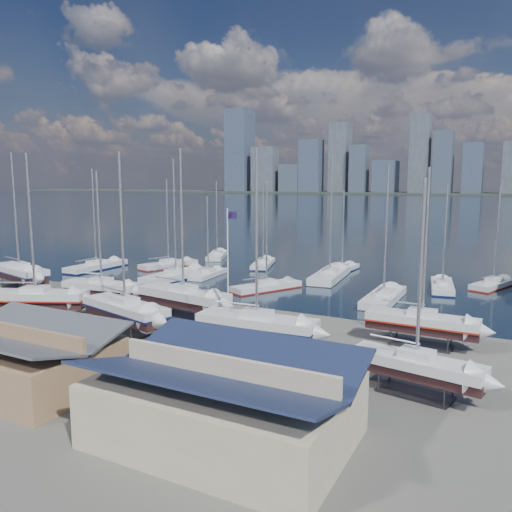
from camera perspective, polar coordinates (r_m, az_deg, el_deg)
The scene contains 30 objects.
ground at distance 49.24m, azimuth -10.01°, elevation -7.76°, with size 1400.00×1400.00×0.00m, color #605E59.
water at distance 348.90m, azimuth 22.76°, elevation 5.49°, with size 1400.00×600.00×0.40m, color #1B2F3F.
far_shore at distance 608.24m, azimuth 24.87°, elevation 6.44°, with size 1400.00×80.00×2.20m, color #2D332D.
skyline at distance 602.84m, azimuth 24.31°, elevation 10.09°, with size 639.14×43.80×107.69m.
shed_grey at distance 37.81m, azimuth -25.20°, elevation -10.04°, with size 12.60×8.40×4.17m.
shed_blue at distance 27.42m, azimuth -3.58°, elevation -15.66°, with size 13.65×9.45×4.71m.
sailboat_cradle_0 at distance 71.14m, azimuth -25.41°, elevation -1.69°, with size 11.20×5.56×17.33m.
sailboat_cradle_1 at distance 54.81m, azimuth -23.88°, elevation -4.45°, with size 10.41×6.89×16.40m.
sailboat_cradle_2 at distance 58.28m, azimuth -17.22°, elevation -3.44°, with size 9.26×3.57×14.83m.
sailboat_cradle_3 at distance 47.31m, azimuth -14.73°, elevation -5.96°, with size 10.48×5.32×16.28m.
sailboat_cradle_4 at distance 51.19m, azimuth -8.29°, elevation -4.64°, with size 10.70×4.36×16.90m.
sailboat_cradle_5 at distance 41.11m, azimuth 0.08°, elevation -7.86°, with size 10.23×3.35×16.29m.
sailboat_cradle_6 at distance 44.25m, azimuth 18.43°, elevation -7.22°, with size 9.17×2.77×14.83m.
sailboat_cradle_7 at distance 34.27m, azimuth 17.83°, elevation -11.85°, with size 8.69×3.76×13.89m.
sailboat_moored_0 at distance 82.42m, azimuth -17.77°, elevation -1.29°, with size 3.16×11.06×16.50m.
sailboat_moored_1 at distance 81.59m, azimuth -9.96°, elevation -1.10°, with size 5.71×10.30×14.84m.
sailboat_moored_2 at distance 90.75m, azimuth -4.46°, elevation -0.04°, with size 6.26×9.91×14.53m.
sailboat_moored_3 at distance 71.41m, azimuth -9.13°, elevation -2.43°, with size 4.18×12.03×17.66m.
sailboat_moored_4 at distance 72.72m, azimuth -5.48°, elevation -2.16°, with size 3.02×8.27×12.22m.
sailboat_moored_5 at distance 81.26m, azimuth 0.82°, elevation -1.02°, with size 5.32×9.84×14.17m.
sailboat_moored_6 at distance 63.53m, azimuth 1.21°, elevation -3.68°, with size 6.77×9.81×14.41m.
sailboat_moored_7 at distance 71.25m, azimuth 8.42°, elevation -2.43°, with size 4.50×12.30×18.17m.
sailboat_moored_8 at distance 77.61m, azimuth 9.81°, elevation -1.59°, with size 3.15×8.88×13.02m.
sailboat_moored_9 at distance 59.35m, azimuth 14.38°, elevation -4.79°, with size 3.04×10.84×16.36m.
sailboat_moored_10 at distance 68.12m, azimuth 20.50°, elevation -3.39°, with size 4.10×9.76×14.14m.
sailboat_moored_11 at distance 72.17m, azimuth 25.51°, elevation -3.04°, with size 5.69×9.49×13.72m.
car_b at distance 49.92m, azimuth -25.74°, elevation -7.46°, with size 1.41×4.05×1.33m, color gray.
car_c at distance 43.21m, azimuth -22.73°, elevation -9.57°, with size 2.46×5.34×1.48m, color gray.
car_d at distance 36.66m, azimuth -11.89°, elevation -12.39°, with size 1.95×4.80×1.39m, color gray.
flagpole at distance 44.57m, azimuth -3.15°, elevation -0.79°, with size 1.00×0.12×11.34m.
Camera 1 is at (28.98, -47.42, 13.59)m, focal length 35.00 mm.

